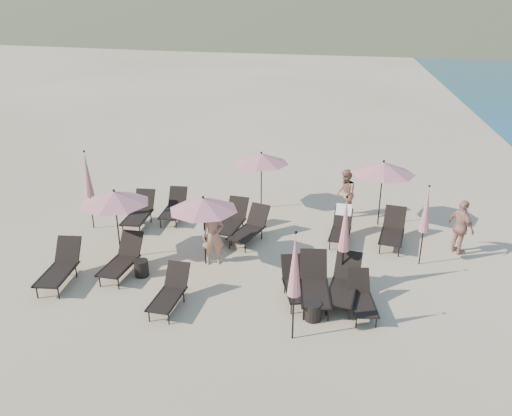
% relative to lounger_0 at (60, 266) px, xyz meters
% --- Properties ---
extents(ground, '(800.00, 800.00, 0.00)m').
position_rel_lounger_0_xyz_m(ground, '(5.73, 0.05, -0.48)').
color(ground, '#D6BA8C').
rests_on(ground, ground).
extents(lounger_0, '(0.88, 1.84, 1.02)m').
position_rel_lounger_0_xyz_m(lounger_0, '(0.00, 0.00, 0.00)').
color(lounger_0, black).
rests_on(lounger_0, ground).
extents(lounger_1, '(0.72, 1.74, 0.98)m').
position_rel_lounger_0_xyz_m(lounger_1, '(1.40, 0.76, -0.02)').
color(lounger_1, black).
rests_on(lounger_1, ground).
extents(lounger_2, '(0.65, 1.58, 0.90)m').
position_rel_lounger_0_xyz_m(lounger_2, '(3.25, -0.55, -0.06)').
color(lounger_2, black).
rests_on(lounger_2, ground).
extents(lounger_3, '(1.03, 1.66, 0.89)m').
position_rel_lounger_0_xyz_m(lounger_3, '(6.21, 0.44, -0.06)').
color(lounger_3, black).
rests_on(lounger_3, ground).
extents(lounger_4, '(0.88, 1.83, 1.01)m').
position_rel_lounger_0_xyz_m(lounger_4, '(7.39, 0.57, -0.00)').
color(lounger_4, black).
rests_on(lounger_4, ground).
extents(lounger_5, '(0.82, 1.54, 0.84)m').
position_rel_lounger_0_xyz_m(lounger_5, '(7.82, 0.13, -0.08)').
color(lounger_5, black).
rests_on(lounger_5, ground).
extents(lounger_6, '(0.80, 1.84, 1.04)m').
position_rel_lounger_0_xyz_m(lounger_6, '(0.51, 3.99, 0.01)').
color(lounger_6, black).
rests_on(lounger_6, ground).
extents(lounger_7, '(0.76, 1.73, 0.97)m').
position_rel_lounger_0_xyz_m(lounger_7, '(1.47, 4.71, -0.02)').
color(lounger_7, black).
rests_on(lounger_7, ground).
extents(lounger_8, '(0.87, 1.85, 1.03)m').
position_rel_lounger_0_xyz_m(lounger_8, '(3.71, 3.90, 0.01)').
color(lounger_8, black).
rests_on(lounger_8, ground).
extents(lounger_9, '(1.13, 1.85, 1.00)m').
position_rel_lounger_0_xyz_m(lounger_9, '(4.40, 3.50, -0.01)').
color(lounger_9, black).
rests_on(lounger_9, ground).
extents(lounger_10, '(0.70, 1.63, 0.99)m').
position_rel_lounger_0_xyz_m(lounger_10, '(7.20, 4.11, -0.00)').
color(lounger_10, black).
rests_on(lounger_10, ground).
extents(lounger_11, '(0.91, 1.82, 1.01)m').
position_rel_lounger_0_xyz_m(lounger_11, '(8.76, 4.10, -0.01)').
color(lounger_11, black).
rests_on(lounger_11, ground).
extents(lounger_12, '(0.95, 1.92, 1.06)m').
position_rel_lounger_0_xyz_m(lounger_12, '(6.67, 0.38, 0.02)').
color(lounger_12, black).
rests_on(lounger_12, ground).
extents(umbrella_open_0, '(1.97, 1.97, 2.12)m').
position_rel_lounger_0_xyz_m(umbrella_open_0, '(0.89, 1.66, 1.40)').
color(umbrella_open_0, black).
rests_on(umbrella_open_0, ground).
extents(umbrella_open_1, '(1.93, 1.93, 2.08)m').
position_rel_lounger_0_xyz_m(umbrella_open_1, '(3.46, 1.75, 1.36)').
color(umbrella_open_1, black).
rests_on(umbrella_open_1, ground).
extents(umbrella_open_2, '(1.98, 1.98, 2.14)m').
position_rel_lounger_0_xyz_m(umbrella_open_2, '(4.23, 6.33, 1.41)').
color(umbrella_open_2, black).
rests_on(umbrella_open_2, ground).
extents(umbrella_open_3, '(2.11, 2.11, 2.27)m').
position_rel_lounger_0_xyz_m(umbrella_open_3, '(8.40, 5.59, 1.53)').
color(umbrella_open_3, black).
rests_on(umbrella_open_3, ground).
extents(umbrella_closed_0, '(0.30, 0.30, 2.61)m').
position_rel_lounger_0_xyz_m(umbrella_closed_0, '(6.34, -1.26, 1.34)').
color(umbrella_closed_0, black).
rests_on(umbrella_closed_0, ground).
extents(umbrella_closed_1, '(0.28, 0.28, 2.40)m').
position_rel_lounger_0_xyz_m(umbrella_closed_1, '(9.47, 2.90, 1.19)').
color(umbrella_closed_1, black).
rests_on(umbrella_closed_1, ground).
extents(umbrella_closed_2, '(0.31, 0.31, 2.67)m').
position_rel_lounger_0_xyz_m(umbrella_closed_2, '(-0.92, 3.46, 1.38)').
color(umbrella_closed_2, black).
rests_on(umbrella_closed_2, ground).
extents(umbrella_closed_3, '(0.30, 0.30, 2.57)m').
position_rel_lounger_0_xyz_m(umbrella_closed_3, '(7.32, 1.13, 1.31)').
color(umbrella_closed_3, black).
rests_on(umbrella_closed_3, ground).
extents(side_table_0, '(0.39, 0.39, 0.46)m').
position_rel_lounger_0_xyz_m(side_table_0, '(1.95, 0.74, -0.25)').
color(side_table_0, black).
rests_on(side_table_0, ground).
extents(side_table_1, '(0.40, 0.40, 0.44)m').
position_rel_lounger_0_xyz_m(side_table_1, '(6.72, -0.45, -0.26)').
color(side_table_1, black).
rests_on(side_table_1, ground).
extents(beachgoer_a, '(0.73, 0.59, 1.72)m').
position_rel_lounger_0_xyz_m(beachgoer_a, '(3.68, 1.84, 0.38)').
color(beachgoer_a, '#A57659').
rests_on(beachgoer_a, ground).
extents(beachgoer_b, '(0.76, 0.92, 1.70)m').
position_rel_lounger_0_xyz_m(beachgoer_b, '(7.24, 6.08, 0.38)').
color(beachgoer_b, '#A16B53').
rests_on(beachgoer_b, ground).
extents(beachgoer_c, '(0.87, 1.05, 1.68)m').
position_rel_lounger_0_xyz_m(beachgoer_c, '(10.67, 3.85, 0.36)').
color(beachgoer_c, tan).
rests_on(beachgoer_c, ground).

